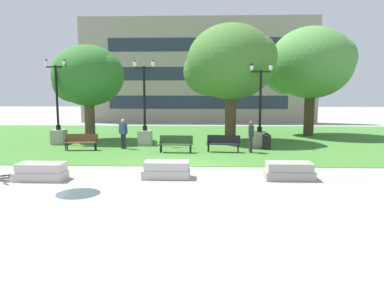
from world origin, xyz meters
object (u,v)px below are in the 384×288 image
lamp_post_left (260,130)px  lamp_post_center (145,128)px  concrete_block_right (289,171)px  concrete_block_left (166,170)px  lamp_post_right (58,127)px  concrete_block_center (41,172)px  trash_bin (267,141)px  park_bench_near_right (81,141)px  person_bystander_far_lawn (251,135)px  skateboard (3,176)px  person_bystander_near_lawn (123,132)px  park_bench_near_left (223,142)px  park_bench_far_left (176,143)px

lamp_post_left → lamp_post_center: bearing=175.8°
concrete_block_right → lamp_post_center: bearing=128.0°
concrete_block_left → lamp_post_right: bearing=130.8°
concrete_block_center → trash_bin: bearing=39.3°
park_bench_near_right → lamp_post_left: bearing=9.0°
concrete_block_center → trash_bin: 12.31m
lamp_post_center → person_bystander_far_lawn: lamp_post_center is taller
skateboard → lamp_post_left: size_ratio=0.19×
lamp_post_right → person_bystander_near_lawn: lamp_post_right is taller
skateboard → park_bench_near_left: size_ratio=0.50×
concrete_block_right → person_bystander_near_lawn: (-7.85, 7.23, 0.68)m
park_bench_near_left → lamp_post_left: size_ratio=0.38×
lamp_post_center → lamp_post_left: bearing=-4.2°
concrete_block_right → skateboard: (-10.80, -0.23, -0.22)m
concrete_block_right → trash_bin: 7.32m
concrete_block_center → skateboard: bearing=171.2°
park_bench_far_left → trash_bin: trash_bin is taller
skateboard → park_bench_near_right: bearing=84.2°
skateboard → park_bench_far_left: size_ratio=0.51×
park_bench_near_right → trash_bin: bearing=3.6°
concrete_block_left → skateboard: concrete_block_left is taller
lamp_post_right → concrete_block_center: bearing=-71.9°
park_bench_near_left → person_bystander_near_lawn: person_bystander_near_lawn is taller
skateboard → concrete_block_center: bearing=-8.8°
park_bench_near_right → person_bystander_near_lawn: size_ratio=1.08×
concrete_block_center → lamp_post_left: size_ratio=0.37×
park_bench_near_left → park_bench_far_left: size_ratio=1.01×
lamp_post_right → lamp_post_left: bearing=-3.3°
concrete_block_right → person_bystander_far_lawn: person_bystander_far_lawn is taller
concrete_block_left → person_bystander_far_lawn: 7.26m
park_bench_far_left → lamp_post_center: bearing=127.9°
concrete_block_left → concrete_block_center: bearing=-173.4°
lamp_post_left → trash_bin: 1.12m
lamp_post_left → person_bystander_near_lawn: (-7.89, -1.04, -0.03)m
concrete_block_center → person_bystander_near_lawn: size_ratio=1.05×
park_bench_near_right → trash_bin: 10.44m
concrete_block_center → concrete_block_right: 9.23m
concrete_block_right → lamp_post_left: bearing=89.7°
concrete_block_left → lamp_post_center: (-2.25, 8.72, 0.76)m
concrete_block_center → lamp_post_left: (9.26, 8.75, 0.71)m
skateboard → lamp_post_left: 13.81m
park_bench_near_left → lamp_post_left: (2.21, 1.95, 0.48)m
park_bench_near_right → lamp_post_left: size_ratio=0.38×
park_bench_near_left → park_bench_far_left: same height
park_bench_far_left → person_bystander_far_lawn: person_bystander_far_lawn is taller
concrete_block_right → park_bench_near_left: 6.69m
lamp_post_right → trash_bin: size_ratio=5.47×
concrete_block_center → park_bench_near_right: (-0.89, 7.14, 0.23)m
park_bench_near_right → lamp_post_right: lamp_post_right is taller
park_bench_near_left → lamp_post_center: size_ratio=0.36×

